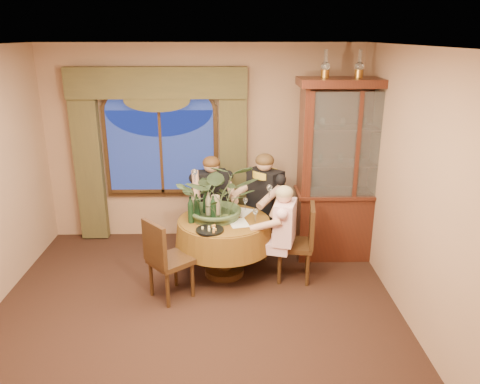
{
  "coord_description": "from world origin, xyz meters",
  "views": [
    {
      "loc": [
        0.38,
        -4.1,
        2.91
      ],
      "look_at": [
        0.5,
        1.23,
        1.1
      ],
      "focal_mm": 35.0,
      "sensor_mm": 36.0,
      "label": 1
    }
  ],
  "objects_px": {
    "centerpiece_plant": "(218,168)",
    "wine_bottle_5": "(197,207)",
    "oil_lamp_right": "(394,64)",
    "chair_back_right": "(263,220)",
    "chair_right": "(294,243)",
    "wine_bottle_1": "(206,203)",
    "chair_front_left": "(171,259)",
    "wine_bottle_2": "(208,205)",
    "chair_back": "(210,215)",
    "wine_bottle_4": "(213,209)",
    "china_cabinet": "(351,171)",
    "person_pink": "(284,235)",
    "person_scarf": "(265,205)",
    "oil_lamp_left": "(326,64)",
    "person_back": "(212,204)",
    "dining_table": "(224,247)",
    "oil_lamp_center": "(360,64)",
    "stoneware_vase": "(216,206)",
    "wine_bottle_0": "(193,205)",
    "olive_bowl": "(227,219)",
    "wine_bottle_3": "(191,210)"
  },
  "relations": [
    {
      "from": "centerpiece_plant",
      "to": "wine_bottle_5",
      "type": "relative_size",
      "value": 3.34
    },
    {
      "from": "oil_lamp_right",
      "to": "chair_back_right",
      "type": "height_order",
      "value": "oil_lamp_right"
    },
    {
      "from": "chair_right",
      "to": "wine_bottle_1",
      "type": "height_order",
      "value": "wine_bottle_1"
    },
    {
      "from": "chair_front_left",
      "to": "wine_bottle_2",
      "type": "height_order",
      "value": "wine_bottle_2"
    },
    {
      "from": "oil_lamp_right",
      "to": "centerpiece_plant",
      "type": "relative_size",
      "value": 0.31
    },
    {
      "from": "chair_back",
      "to": "wine_bottle_5",
      "type": "xyz_separation_m",
      "value": [
        -0.12,
        -0.81,
        0.44
      ]
    },
    {
      "from": "oil_lamp_right",
      "to": "wine_bottle_4",
      "type": "relative_size",
      "value": 1.03
    },
    {
      "from": "china_cabinet",
      "to": "chair_back_right",
      "type": "height_order",
      "value": "china_cabinet"
    },
    {
      "from": "chair_front_left",
      "to": "wine_bottle_1",
      "type": "height_order",
      "value": "wine_bottle_1"
    },
    {
      "from": "person_pink",
      "to": "chair_right",
      "type": "bearing_deg",
      "value": -43.38
    },
    {
      "from": "person_scarf",
      "to": "wine_bottle_2",
      "type": "distance_m",
      "value": 0.93
    },
    {
      "from": "chair_front_left",
      "to": "wine_bottle_5",
      "type": "relative_size",
      "value": 2.91
    },
    {
      "from": "wine_bottle_1",
      "to": "wine_bottle_2",
      "type": "bearing_deg",
      "value": -68.88
    },
    {
      "from": "china_cabinet",
      "to": "wine_bottle_2",
      "type": "relative_size",
      "value": 7.25
    },
    {
      "from": "oil_lamp_left",
      "to": "person_back",
      "type": "distance_m",
      "value": 2.37
    },
    {
      "from": "dining_table",
      "to": "chair_back",
      "type": "height_order",
      "value": "chair_back"
    },
    {
      "from": "oil_lamp_left",
      "to": "centerpiece_plant",
      "type": "bearing_deg",
      "value": -161.14
    },
    {
      "from": "dining_table",
      "to": "oil_lamp_center",
      "type": "distance_m",
      "value": 2.8
    },
    {
      "from": "wine_bottle_4",
      "to": "dining_table",
      "type": "bearing_deg",
      "value": 32.85
    },
    {
      "from": "dining_table",
      "to": "chair_back_right",
      "type": "distance_m",
      "value": 0.81
    },
    {
      "from": "person_pink",
      "to": "person_scarf",
      "type": "relative_size",
      "value": 0.86
    },
    {
      "from": "stoneware_vase",
      "to": "dining_table",
      "type": "bearing_deg",
      "value": -35.94
    },
    {
      "from": "chair_back",
      "to": "person_scarf",
      "type": "height_order",
      "value": "person_scarf"
    },
    {
      "from": "wine_bottle_0",
      "to": "oil_lamp_right",
      "type": "bearing_deg",
      "value": 10.52
    },
    {
      "from": "wine_bottle_0",
      "to": "wine_bottle_5",
      "type": "relative_size",
      "value": 1.0
    },
    {
      "from": "oil_lamp_left",
      "to": "oil_lamp_center",
      "type": "relative_size",
      "value": 1.0
    },
    {
      "from": "oil_lamp_right",
      "to": "person_scarf",
      "type": "height_order",
      "value": "oil_lamp_right"
    },
    {
      "from": "wine_bottle_4",
      "to": "wine_bottle_5",
      "type": "relative_size",
      "value": 1.0
    },
    {
      "from": "oil_lamp_center",
      "to": "wine_bottle_4",
      "type": "distance_m",
      "value": 2.51
    },
    {
      "from": "wine_bottle_0",
      "to": "wine_bottle_4",
      "type": "relative_size",
      "value": 1.0
    },
    {
      "from": "oil_lamp_left",
      "to": "wine_bottle_5",
      "type": "height_order",
      "value": "oil_lamp_left"
    },
    {
      "from": "person_pink",
      "to": "wine_bottle_1",
      "type": "xyz_separation_m",
      "value": [
        -0.95,
        0.34,
        0.29
      ]
    },
    {
      "from": "oil_lamp_right",
      "to": "chair_right",
      "type": "xyz_separation_m",
      "value": [
        -1.22,
        -0.65,
        -2.08
      ]
    },
    {
      "from": "oil_lamp_center",
      "to": "dining_table",
      "type": "bearing_deg",
      "value": -162.55
    },
    {
      "from": "china_cabinet",
      "to": "stoneware_vase",
      "type": "relative_size",
      "value": 8.54
    },
    {
      "from": "chair_back",
      "to": "olive_bowl",
      "type": "height_order",
      "value": "chair_back"
    },
    {
      "from": "chair_back_right",
      "to": "china_cabinet",
      "type": "bearing_deg",
      "value": -143.78
    },
    {
      "from": "chair_back_right",
      "to": "wine_bottle_0",
      "type": "bearing_deg",
      "value": 71.83
    },
    {
      "from": "oil_lamp_center",
      "to": "chair_front_left",
      "type": "distance_m",
      "value": 3.25
    },
    {
      "from": "centerpiece_plant",
      "to": "olive_bowl",
      "type": "distance_m",
      "value": 0.62
    },
    {
      "from": "oil_lamp_left",
      "to": "person_back",
      "type": "height_order",
      "value": "oil_lamp_left"
    },
    {
      "from": "wine_bottle_3",
      "to": "person_scarf",
      "type": "bearing_deg",
      "value": 35.77
    },
    {
      "from": "chair_right",
      "to": "olive_bowl",
      "type": "bearing_deg",
      "value": 92.89
    },
    {
      "from": "dining_table",
      "to": "wine_bottle_2",
      "type": "xyz_separation_m",
      "value": [
        -0.19,
        0.05,
        0.54
      ]
    },
    {
      "from": "dining_table",
      "to": "person_pink",
      "type": "xyz_separation_m",
      "value": [
        0.73,
        -0.21,
        0.25
      ]
    },
    {
      "from": "stoneware_vase",
      "to": "wine_bottle_4",
      "type": "distance_m",
      "value": 0.16
    },
    {
      "from": "oil_lamp_center",
      "to": "wine_bottle_0",
      "type": "relative_size",
      "value": 1.03
    },
    {
      "from": "person_scarf",
      "to": "centerpiece_plant",
      "type": "bearing_deg",
      "value": 82.99
    },
    {
      "from": "wine_bottle_5",
      "to": "china_cabinet",
      "type": "bearing_deg",
      "value": 14.75
    },
    {
      "from": "chair_front_left",
      "to": "wine_bottle_5",
      "type": "xyz_separation_m",
      "value": [
        0.28,
        0.52,
        0.44
      ]
    }
  ]
}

